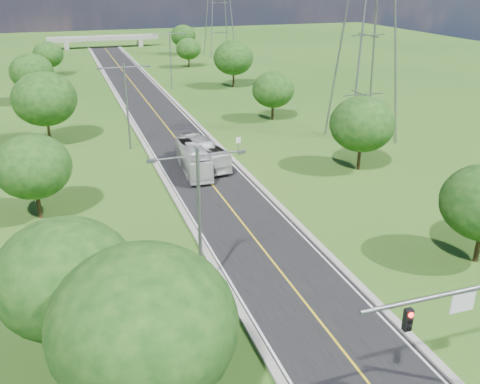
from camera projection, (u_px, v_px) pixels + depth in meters
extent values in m
plane|color=#245417|center=(157.00, 115.00, 78.49)|extent=(260.00, 260.00, 0.00)
cube|color=black|center=(150.00, 106.00, 83.73)|extent=(8.00, 150.00, 0.06)
cube|color=gray|center=(123.00, 108.00, 82.44)|extent=(0.50, 150.00, 0.22)
cube|color=gray|center=(177.00, 104.00, 84.96)|extent=(0.50, 150.00, 0.22)
cylinder|color=slate|center=(446.00, 294.00, 23.02)|extent=(8.40, 0.20, 0.20)
cube|color=black|center=(408.00, 320.00, 22.83)|extent=(0.35, 0.28, 1.05)
cylinder|color=#FF140C|center=(411.00, 315.00, 22.55)|extent=(0.24, 0.06, 0.24)
cube|color=white|center=(463.00, 302.00, 23.54)|extent=(1.25, 0.06, 1.00)
cylinder|color=slate|center=(238.00, 147.00, 60.30)|extent=(0.08, 0.08, 2.40)
cube|color=white|center=(238.00, 140.00, 59.97)|extent=(0.55, 0.04, 0.70)
cube|color=gray|center=(66.00, 46.00, 145.21)|extent=(1.20, 3.00, 2.00)
cube|color=gray|center=(140.00, 43.00, 151.13)|extent=(1.20, 3.00, 2.00)
cube|color=gray|center=(103.00, 38.00, 147.56)|extent=(30.00, 3.00, 1.20)
cylinder|color=slate|center=(200.00, 227.00, 32.76)|extent=(0.22, 0.22, 10.00)
cylinder|color=slate|center=(174.00, 158.00, 30.59)|extent=(2.80, 0.12, 0.12)
cylinder|color=slate|center=(220.00, 153.00, 31.42)|extent=(2.80, 0.12, 0.12)
cube|color=slate|center=(151.00, 161.00, 30.23)|extent=(0.50, 0.25, 0.18)
cube|color=slate|center=(241.00, 152.00, 31.83)|extent=(0.50, 0.25, 0.18)
cylinder|color=slate|center=(127.00, 107.00, 61.67)|extent=(0.22, 0.22, 10.00)
cylinder|color=slate|center=(111.00, 68.00, 59.50)|extent=(2.80, 0.12, 0.12)
cylinder|color=slate|center=(136.00, 66.00, 60.33)|extent=(2.80, 0.12, 0.12)
cube|color=slate|center=(99.00, 69.00, 59.13)|extent=(0.50, 0.25, 0.18)
cube|color=slate|center=(148.00, 66.00, 60.73)|extent=(0.50, 0.25, 0.18)
cylinder|color=slate|center=(171.00, 61.00, 94.12)|extent=(0.22, 0.22, 10.00)
cylinder|color=slate|center=(161.00, 34.00, 91.95)|extent=(2.80, 0.12, 0.12)
cylinder|color=slate|center=(177.00, 33.00, 92.78)|extent=(2.80, 0.12, 0.12)
cube|color=slate|center=(154.00, 35.00, 91.59)|extent=(0.50, 0.25, 0.18)
cube|color=slate|center=(185.00, 34.00, 93.19)|extent=(0.50, 0.25, 0.18)
cylinder|color=black|center=(74.00, 339.00, 28.21)|extent=(0.36, 0.36, 3.06)
ellipsoid|color=#0F390F|center=(65.00, 278.00, 26.79)|extent=(7.14, 7.14, 6.07)
cylinder|color=black|center=(39.00, 203.00, 45.21)|extent=(0.36, 0.36, 2.70)
ellipsoid|color=#0F390F|center=(33.00, 167.00, 43.95)|extent=(6.30, 6.30, 5.36)
cylinder|color=black|center=(49.00, 131.00, 64.67)|extent=(0.36, 0.36, 3.24)
ellipsoid|color=#0F390F|center=(44.00, 99.00, 63.16)|extent=(7.56, 7.56, 6.43)
cylinder|color=black|center=(35.00, 94.00, 85.17)|extent=(0.36, 0.36, 2.88)
ellipsoid|color=#0F390F|center=(32.00, 72.00, 83.82)|extent=(6.72, 6.72, 5.71)
cylinder|color=black|center=(50.00, 70.00, 106.99)|extent=(0.36, 0.36, 2.52)
ellipsoid|color=#0F390F|center=(48.00, 55.00, 105.82)|extent=(5.88, 5.88, 5.00)
ellipsoid|color=#0F390F|center=(144.00, 325.00, 22.18)|extent=(7.98, 7.98, 6.78)
cylinder|color=black|center=(478.00, 245.00, 38.32)|extent=(0.36, 0.36, 2.70)
cylinder|color=black|center=(359.00, 156.00, 56.40)|extent=(0.36, 0.36, 2.88)
ellipsoid|color=#0F390F|center=(362.00, 124.00, 55.06)|extent=(6.72, 6.72, 5.71)
cylinder|color=black|center=(273.00, 111.00, 75.44)|extent=(0.36, 0.36, 2.52)
ellipsoid|color=#0F390F|center=(273.00, 90.00, 74.27)|extent=(5.88, 5.88, 5.00)
cylinder|color=black|center=(233.00, 79.00, 96.95)|extent=(0.36, 0.36, 3.06)
ellipsoid|color=#0F390F|center=(233.00, 58.00, 95.52)|extent=(7.14, 7.14, 6.07)
cylinder|color=black|center=(189.00, 62.00, 117.37)|extent=(0.36, 0.36, 2.34)
ellipsoid|color=#0F390F|center=(188.00, 49.00, 116.28)|extent=(5.46, 5.46, 4.64)
cylinder|color=black|center=(184.00, 49.00, 135.85)|extent=(0.36, 0.36, 2.70)
ellipsoid|color=#0F390F|center=(183.00, 36.00, 134.59)|extent=(6.30, 6.30, 5.36)
imported|color=beige|center=(204.00, 153.00, 57.65)|extent=(3.56, 9.71, 2.64)
imported|color=silver|center=(193.00, 159.00, 55.76)|extent=(2.91, 9.93, 2.73)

